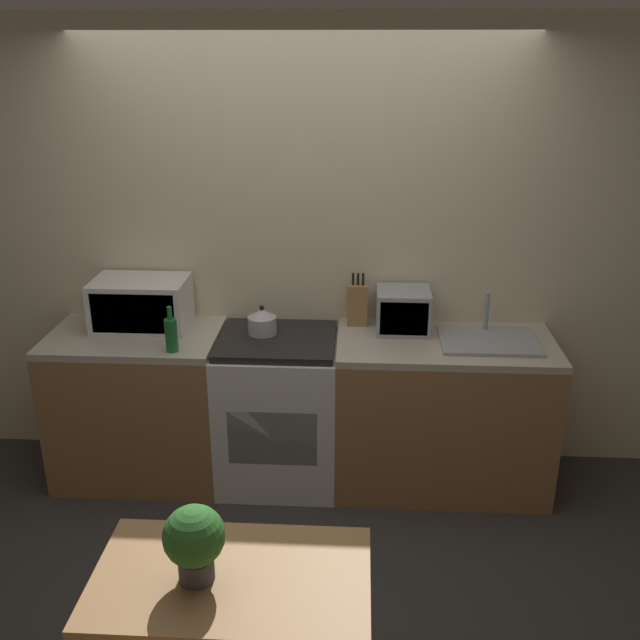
% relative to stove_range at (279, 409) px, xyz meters
% --- Properties ---
extents(ground_plane, '(16.00, 16.00, 0.00)m').
position_rel_stove_range_xyz_m(ground_plane, '(0.12, -0.71, -0.45)').
color(ground_plane, '#33302D').
extents(wall_back, '(10.00, 0.06, 2.60)m').
position_rel_stove_range_xyz_m(wall_back, '(0.12, 0.34, 0.85)').
color(wall_back, beige).
rests_on(wall_back, ground_plane).
extents(counter_left_run, '(0.96, 0.62, 0.90)m').
position_rel_stove_range_xyz_m(counter_left_run, '(-0.82, 0.00, 0.00)').
color(counter_left_run, olive).
rests_on(counter_left_run, ground_plane).
extents(counter_right_run, '(1.21, 0.62, 0.90)m').
position_rel_stove_range_xyz_m(counter_right_run, '(0.94, 0.00, 0.00)').
color(counter_right_run, olive).
rests_on(counter_right_run, ground_plane).
extents(stove_range, '(0.68, 0.62, 0.90)m').
position_rel_stove_range_xyz_m(stove_range, '(0.00, 0.00, 0.00)').
color(stove_range, silver).
rests_on(stove_range, ground_plane).
extents(kettle, '(0.16, 0.16, 0.17)m').
position_rel_stove_range_xyz_m(kettle, '(-0.09, 0.06, 0.53)').
color(kettle, '#B7B7BC').
rests_on(kettle, stove_range).
extents(microwave, '(0.53, 0.35, 0.29)m').
position_rel_stove_range_xyz_m(microwave, '(-0.79, 0.12, 0.60)').
color(microwave, silver).
rests_on(microwave, counter_left_run).
extents(bottle, '(0.07, 0.07, 0.25)m').
position_rel_stove_range_xyz_m(bottle, '(-0.54, -0.22, 0.55)').
color(bottle, '#1E662D').
rests_on(bottle, counter_left_run).
extents(knife_block, '(0.11, 0.08, 0.31)m').
position_rel_stove_range_xyz_m(knife_block, '(0.45, 0.23, 0.58)').
color(knife_block, '#9E7042').
rests_on(knife_block, counter_right_run).
extents(toaster_oven, '(0.30, 0.27, 0.24)m').
position_rel_stove_range_xyz_m(toaster_oven, '(0.70, 0.15, 0.57)').
color(toaster_oven, '#999BA0').
rests_on(toaster_oven, counter_right_run).
extents(sink_basin, '(0.53, 0.40, 0.24)m').
position_rel_stove_range_xyz_m(sink_basin, '(1.17, 0.01, 0.47)').
color(sink_basin, '#999BA0').
rests_on(sink_basin, counter_right_run).
extents(dining_table, '(0.96, 0.57, 0.73)m').
position_rel_stove_range_xyz_m(dining_table, '(0.03, -1.70, 0.17)').
color(dining_table, '#9E7042').
rests_on(dining_table, ground_plane).
extents(potted_plant, '(0.21, 0.21, 0.28)m').
position_rel_stove_range_xyz_m(potted_plant, '(-0.08, -1.73, 0.44)').
color(potted_plant, '#424247').
rests_on(potted_plant, dining_table).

